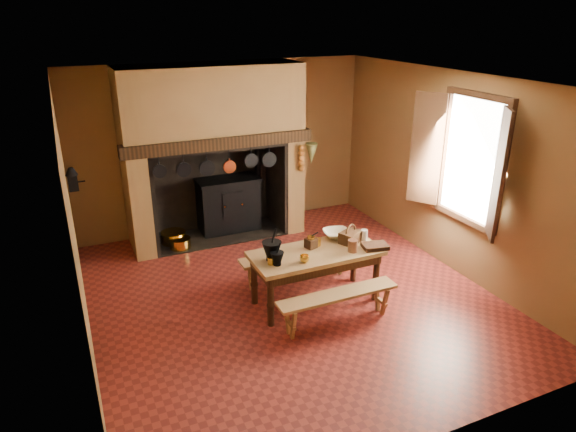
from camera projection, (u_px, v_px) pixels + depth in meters
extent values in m
plane|color=maroon|center=(290.00, 296.00, 6.84)|extent=(5.50, 5.50, 0.00)
plane|color=silver|center=(291.00, 81.00, 5.79)|extent=(5.50, 5.50, 0.00)
cube|color=brown|center=(223.00, 147.00, 8.64)|extent=(5.00, 0.02, 2.80)
cube|color=brown|center=(73.00, 230.00, 5.37)|extent=(0.02, 5.50, 2.80)
cube|color=brown|center=(451.00, 173.00, 7.26)|extent=(0.02, 5.50, 2.80)
cube|color=brown|center=(437.00, 306.00, 3.98)|extent=(5.00, 0.02, 2.80)
cube|color=brown|center=(133.00, 164.00, 7.67)|extent=(0.30, 0.90, 2.80)
cube|color=brown|center=(286.00, 147.00, 8.62)|extent=(0.30, 0.90, 2.80)
cube|color=brown|center=(211.00, 104.00, 7.85)|extent=(2.20, 0.90, 1.20)
cube|color=black|center=(220.00, 143.00, 7.70)|extent=(2.95, 0.22, 0.18)
cube|color=black|center=(209.00, 183.00, 8.73)|extent=(2.20, 0.06, 1.60)
cube|color=black|center=(218.00, 235.00, 8.67)|extent=(2.20, 0.90, 0.02)
cube|color=black|center=(228.00, 206.00, 8.72)|extent=(1.00, 0.50, 0.90)
cube|color=black|center=(228.00, 180.00, 8.53)|extent=(1.04, 0.54, 0.04)
cube|color=black|center=(233.00, 205.00, 8.47)|extent=(0.35, 0.02, 0.45)
cylinder|color=black|center=(258.00, 156.00, 8.63)|extent=(0.10, 0.10, 0.70)
cylinder|color=gold|center=(225.00, 207.00, 8.39)|extent=(0.03, 0.03, 0.03)
cylinder|color=gold|center=(242.00, 204.00, 8.51)|extent=(0.03, 0.03, 0.03)
cylinder|color=gold|center=(174.00, 238.00, 8.35)|extent=(0.40, 0.40, 0.20)
cylinder|color=gold|center=(180.00, 243.00, 8.16)|extent=(0.34, 0.34, 0.18)
cube|color=black|center=(160.00, 238.00, 8.36)|extent=(0.18, 0.18, 0.16)
cone|color=#505528|center=(311.00, 154.00, 8.28)|extent=(0.20, 0.20, 0.35)
cube|color=white|center=(473.00, 159.00, 6.80)|extent=(0.02, 1.00, 1.60)
cube|color=#351F11|center=(480.00, 95.00, 6.48)|extent=(0.08, 1.16, 0.08)
cube|color=#351F11|center=(463.00, 218.00, 7.11)|extent=(0.08, 1.16, 0.08)
cube|color=#351F11|center=(499.00, 175.00, 6.14)|extent=(0.29, 0.39, 1.60)
cube|color=#351F11|center=(426.00, 149.00, 7.29)|extent=(0.29, 0.39, 1.60)
cube|color=black|center=(73.00, 182.00, 6.69)|extent=(0.12, 0.12, 0.22)
cone|color=black|center=(71.00, 171.00, 6.63)|extent=(0.16, 0.16, 0.10)
cylinder|color=black|center=(80.00, 182.00, 6.72)|extent=(0.12, 0.02, 0.02)
cube|color=#A3804A|center=(316.00, 253.00, 6.46)|extent=(1.66, 0.74, 0.06)
cube|color=#351F11|center=(316.00, 260.00, 6.49)|extent=(1.55, 0.63, 0.13)
cylinder|color=#351F11|center=(271.00, 301.00, 6.08)|extent=(0.08, 0.08, 0.66)
cylinder|color=#351F11|center=(376.00, 277.00, 6.64)|extent=(0.08, 0.08, 0.66)
cylinder|color=#351F11|center=(254.00, 280.00, 6.55)|extent=(0.08, 0.08, 0.66)
cylinder|color=#351F11|center=(354.00, 259.00, 7.11)|extent=(0.08, 0.08, 0.66)
cube|color=#A3804A|center=(338.00, 295.00, 6.07)|extent=(1.52, 0.27, 0.04)
cube|color=#A3804A|center=(297.00, 254.00, 7.03)|extent=(1.62, 0.28, 0.04)
cylinder|color=black|center=(272.00, 258.00, 6.22)|extent=(0.14, 0.14, 0.04)
cone|color=black|center=(272.00, 250.00, 6.17)|extent=(0.24, 0.24, 0.20)
cylinder|color=black|center=(274.00, 236.00, 6.12)|extent=(0.10, 0.06, 0.19)
cylinder|color=black|center=(277.00, 264.00, 6.10)|extent=(0.10, 0.10, 0.03)
cone|color=black|center=(277.00, 258.00, 6.07)|extent=(0.17, 0.17, 0.14)
cylinder|color=black|center=(279.00, 248.00, 6.04)|extent=(0.07, 0.02, 0.13)
cube|color=#351F11|center=(311.00, 243.00, 6.53)|extent=(0.16, 0.16, 0.13)
cylinder|color=gold|center=(311.00, 237.00, 6.50)|extent=(0.10, 0.10, 0.03)
cylinder|color=black|center=(315.00, 234.00, 6.50)|extent=(0.11, 0.05, 0.04)
cylinder|color=gold|center=(271.00, 261.00, 6.10)|extent=(0.09, 0.09, 0.09)
cylinder|color=gold|center=(317.00, 242.00, 6.59)|extent=(0.11, 0.11, 0.10)
imported|color=beige|center=(336.00, 234.00, 6.85)|extent=(0.42, 0.42, 0.09)
cylinder|color=brown|center=(353.00, 246.00, 6.42)|extent=(0.15, 0.15, 0.16)
cylinder|color=beige|center=(364.00, 235.00, 6.72)|extent=(0.12, 0.12, 0.16)
cube|color=#472715|center=(350.00, 237.00, 6.67)|extent=(0.33, 0.29, 0.15)
torus|color=#472715|center=(351.00, 232.00, 6.64)|extent=(0.21, 0.11, 0.22)
cube|color=#351F11|center=(375.00, 246.00, 6.53)|extent=(0.36, 0.29, 0.05)
imported|color=gold|center=(305.00, 259.00, 6.16)|extent=(0.15, 0.15, 0.09)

